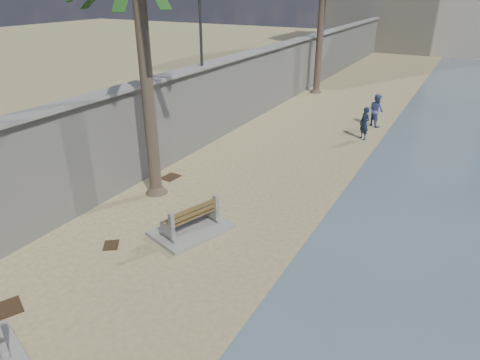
% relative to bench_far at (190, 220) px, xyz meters
% --- Properties ---
extents(seawall, '(0.45, 70.00, 3.50)m').
position_rel_bench_far_xyz_m(seawall, '(-3.95, 14.71, 1.34)').
color(seawall, gray).
rests_on(seawall, ground_plane).
extents(wall_cap, '(0.80, 70.00, 0.12)m').
position_rel_bench_far_xyz_m(wall_cap, '(-3.95, 14.71, 3.14)').
color(wall_cap, gray).
rests_on(wall_cap, seawall).
extents(bench_far, '(2.15, 2.60, 0.93)m').
position_rel_bench_far_xyz_m(bench_far, '(0.00, 0.00, 0.00)').
color(bench_far, gray).
rests_on(bench_far, ground_plane).
extents(person_a, '(0.78, 0.75, 1.81)m').
position_rel_bench_far_xyz_m(person_a, '(2.43, 11.03, 0.50)').
color(person_a, '#15243A').
rests_on(person_a, ground_plane).
extents(person_b, '(1.14, 1.12, 1.88)m').
position_rel_bench_far_xyz_m(person_b, '(2.44, 13.46, 0.53)').
color(person_b, '#495698').
rests_on(person_b, ground_plane).
extents(debris_b, '(0.83, 0.76, 0.03)m').
position_rel_bench_far_xyz_m(debris_b, '(-1.78, -4.79, -0.39)').
color(debris_b, '#382616').
rests_on(debris_b, ground_plane).
extents(debris_c, '(0.60, 0.73, 0.03)m').
position_rel_bench_far_xyz_m(debris_c, '(-2.98, 2.94, -0.39)').
color(debris_c, '#382616').
rests_on(debris_c, ground_plane).
extents(debris_d, '(0.64, 0.66, 0.03)m').
position_rel_bench_far_xyz_m(debris_d, '(-1.59, -1.72, -0.39)').
color(debris_d, '#382616').
rests_on(debris_d, ground_plane).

